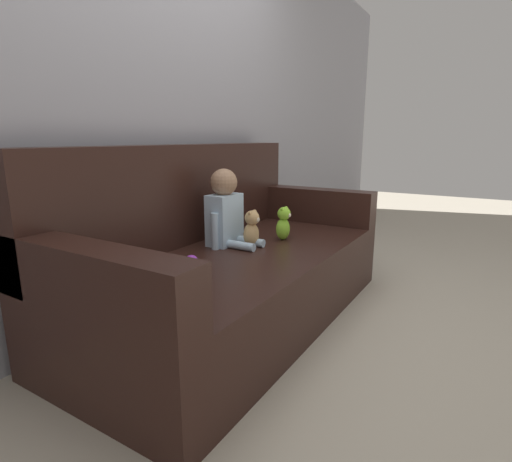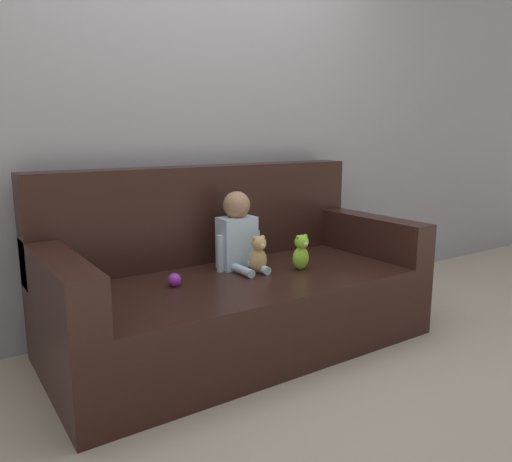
{
  "view_description": "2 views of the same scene",
  "coord_description": "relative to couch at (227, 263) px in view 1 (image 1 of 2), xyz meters",
  "views": [
    {
      "loc": [
        -1.76,
        -1.19,
        1.01
      ],
      "look_at": [
        0.06,
        -0.08,
        0.51
      ],
      "focal_mm": 28.0,
      "sensor_mm": 36.0,
      "label": 1
    },
    {
      "loc": [
        -1.39,
        -2.21,
        1.16
      ],
      "look_at": [
        0.0,
        -0.15,
        0.67
      ],
      "focal_mm": 35.0,
      "sensor_mm": 36.0,
      "label": 2
    }
  ],
  "objects": [
    {
      "name": "ground_plane",
      "position": [
        0.0,
        -0.08,
        -0.32
      ],
      "size": [
        12.0,
        12.0,
        0.0
      ],
      "primitive_type": "plane",
      "color": "#B7AD99"
    },
    {
      "name": "teddy_bear_brown",
      "position": [
        0.1,
        -0.1,
        0.19
      ],
      "size": [
        0.1,
        0.1,
        0.21
      ],
      "color": "tan",
      "rests_on": "couch"
    },
    {
      "name": "person_baby",
      "position": [
        0.06,
        0.05,
        0.28
      ],
      "size": [
        0.28,
        0.31,
        0.44
      ],
      "color": "silver",
      "rests_on": "couch"
    },
    {
      "name": "couch",
      "position": [
        0.0,
        0.0,
        0.0
      ],
      "size": [
        2.03,
        0.96,
        0.97
      ],
      "color": "black",
      "rests_on": "ground_plane"
    },
    {
      "name": "toy_ball",
      "position": [
        -0.39,
        -0.07,
        0.12
      ],
      "size": [
        0.07,
        0.07,
        0.07
      ],
      "color": "purple",
      "rests_on": "couch"
    },
    {
      "name": "wall_back",
      "position": [
        0.0,
        0.49,
        0.98
      ],
      "size": [
        8.0,
        0.05,
        2.6
      ],
      "color": "#93939E",
      "rests_on": "ground_plane"
    },
    {
      "name": "plush_toy_side",
      "position": [
        0.34,
        -0.18,
        0.19
      ],
      "size": [
        0.1,
        0.09,
        0.2
      ],
      "color": "#8CD133",
      "rests_on": "couch"
    }
  ]
}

